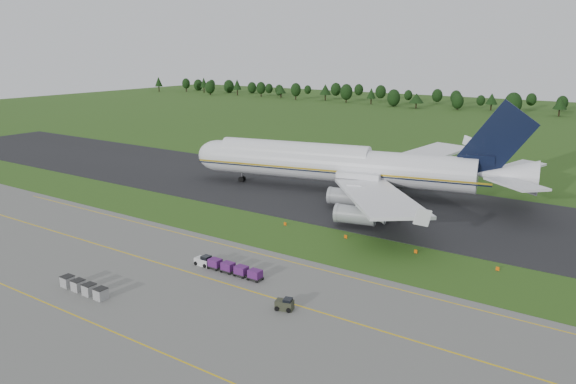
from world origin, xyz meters
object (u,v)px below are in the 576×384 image
Objects in this scene: aircraft at (343,164)px; utility_cart at (284,305)px; baggage_train at (227,267)px; uld_row at (84,287)px; edge_markers at (379,244)px.

aircraft reaches higher than utility_cart.
aircraft is at bearing 100.21° from baggage_train.
uld_row is 46.87m from edge_markers.
utility_cart is at bearing -20.40° from baggage_train.
utility_cart is (14.08, -5.24, -0.20)m from baggage_train.
baggage_train reaches higher than edge_markers.
uld_row is at bearing -124.12° from baggage_train.
baggage_train is at bearing 55.88° from uld_row.
edge_markers is (-0.50, 28.55, -0.39)m from utility_cart.
aircraft reaches higher than uld_row.
edge_markers is at bearing 90.99° from utility_cart.
uld_row is (-11.17, -16.49, -0.03)m from baggage_train.
aircraft is 68.27m from uld_row.
baggage_train is at bearing 159.60° from utility_cart.
aircraft is at bearing 129.01° from edge_markers.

